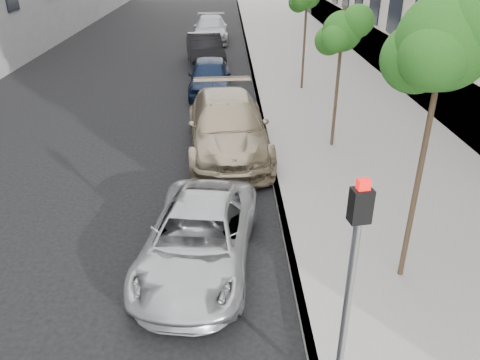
{
  "coord_description": "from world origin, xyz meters",
  "views": [
    {
      "loc": [
        -0.11,
        -5.65,
        5.85
      ],
      "look_at": [
        0.14,
        2.92,
        1.5
      ],
      "focal_mm": 35.0,
      "sensor_mm": 36.0,
      "label": 1
    }
  ],
  "objects_px": {
    "tree_near": "(446,42)",
    "sedan_rear": "(211,29)",
    "sedan_blue": "(210,76)",
    "suv": "(227,126)",
    "tree_mid": "(343,31)",
    "sedan_black": "(205,50)",
    "minivan": "(199,238)",
    "signal_pole": "(351,273)"
  },
  "relations": [
    {
      "from": "signal_pole",
      "to": "sedan_blue",
      "type": "bearing_deg",
      "value": 88.71
    },
    {
      "from": "sedan_black",
      "to": "sedan_rear",
      "type": "xyz_separation_m",
      "value": [
        0.12,
        6.82,
        -0.01
      ]
    },
    {
      "from": "tree_mid",
      "to": "suv",
      "type": "relative_size",
      "value": 0.72
    },
    {
      "from": "tree_mid",
      "to": "signal_pole",
      "type": "height_order",
      "value": "tree_mid"
    },
    {
      "from": "sedan_blue",
      "to": "sedan_rear",
      "type": "height_order",
      "value": "sedan_rear"
    },
    {
      "from": "sedan_rear",
      "to": "tree_near",
      "type": "bearing_deg",
      "value": -80.49
    },
    {
      "from": "minivan",
      "to": "sedan_rear",
      "type": "distance_m",
      "value": 24.22
    },
    {
      "from": "tree_near",
      "to": "minivan",
      "type": "height_order",
      "value": "tree_near"
    },
    {
      "from": "suv",
      "to": "sedan_rear",
      "type": "xyz_separation_m",
      "value": [
        -1.01,
        18.46,
        -0.06
      ]
    },
    {
      "from": "sedan_blue",
      "to": "sedan_black",
      "type": "height_order",
      "value": "sedan_black"
    },
    {
      "from": "sedan_blue",
      "to": "sedan_rear",
      "type": "xyz_separation_m",
      "value": [
        -0.29,
        12.05,
        0.04
      ]
    },
    {
      "from": "minivan",
      "to": "suv",
      "type": "distance_m",
      "value": 5.8
    },
    {
      "from": "suv",
      "to": "sedan_rear",
      "type": "height_order",
      "value": "suv"
    },
    {
      "from": "tree_mid",
      "to": "suv",
      "type": "height_order",
      "value": "tree_mid"
    },
    {
      "from": "sedan_blue",
      "to": "sedan_black",
      "type": "bearing_deg",
      "value": 93.55
    },
    {
      "from": "sedan_rear",
      "to": "sedan_blue",
      "type": "bearing_deg",
      "value": -89.03
    },
    {
      "from": "sedan_blue",
      "to": "sedan_rear",
      "type": "bearing_deg",
      "value": 90.53
    },
    {
      "from": "tree_near",
      "to": "suv",
      "type": "relative_size",
      "value": 0.9
    },
    {
      "from": "signal_pole",
      "to": "sedan_black",
      "type": "distance_m",
      "value": 20.84
    },
    {
      "from": "suv",
      "to": "sedan_rear",
      "type": "relative_size",
      "value": 1.08
    },
    {
      "from": "suv",
      "to": "minivan",
      "type": "bearing_deg",
      "value": -99.49
    },
    {
      "from": "minivan",
      "to": "signal_pole",
      "type": "bearing_deg",
      "value": -49.55
    },
    {
      "from": "suv",
      "to": "sedan_black",
      "type": "relative_size",
      "value": 1.2
    },
    {
      "from": "minivan",
      "to": "sedan_black",
      "type": "relative_size",
      "value": 0.92
    },
    {
      "from": "tree_near",
      "to": "sedan_blue",
      "type": "height_order",
      "value": "tree_near"
    },
    {
      "from": "tree_mid",
      "to": "sedan_black",
      "type": "distance_m",
      "value": 12.65
    },
    {
      "from": "tree_near",
      "to": "sedan_blue",
      "type": "relative_size",
      "value": 1.2
    },
    {
      "from": "signal_pole",
      "to": "suv",
      "type": "bearing_deg",
      "value": 89.93
    },
    {
      "from": "suv",
      "to": "sedan_black",
      "type": "distance_m",
      "value": 11.69
    },
    {
      "from": "tree_mid",
      "to": "sedan_rear",
      "type": "height_order",
      "value": "tree_mid"
    },
    {
      "from": "tree_mid",
      "to": "sedan_black",
      "type": "relative_size",
      "value": 0.87
    },
    {
      "from": "minivan",
      "to": "sedan_black",
      "type": "distance_m",
      "value": 17.41
    },
    {
      "from": "signal_pole",
      "to": "suv",
      "type": "relative_size",
      "value": 0.58
    },
    {
      "from": "tree_near",
      "to": "sedan_rear",
      "type": "height_order",
      "value": "tree_near"
    },
    {
      "from": "tree_near",
      "to": "signal_pole",
      "type": "bearing_deg",
      "value": -125.1
    },
    {
      "from": "signal_pole",
      "to": "sedan_blue",
      "type": "distance_m",
      "value": 15.62
    },
    {
      "from": "tree_near",
      "to": "sedan_black",
      "type": "relative_size",
      "value": 1.08
    },
    {
      "from": "tree_near",
      "to": "suv",
      "type": "xyz_separation_m",
      "value": [
        -3.33,
        6.38,
        -3.66
      ]
    },
    {
      "from": "signal_pole",
      "to": "suv",
      "type": "xyz_separation_m",
      "value": [
        -1.49,
        8.99,
        -1.4
      ]
    },
    {
      "from": "sedan_blue",
      "to": "tree_mid",
      "type": "bearing_deg",
      "value": -58.01
    },
    {
      "from": "sedan_blue",
      "to": "tree_near",
      "type": "bearing_deg",
      "value": -73.25
    },
    {
      "from": "tree_mid",
      "to": "signal_pole",
      "type": "relative_size",
      "value": 1.25
    }
  ]
}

